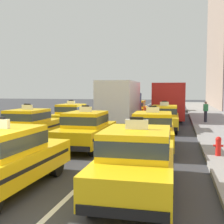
{
  "coord_description": "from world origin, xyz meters",
  "views": [
    {
      "loc": [
        4.24,
        -4.78,
        2.61
      ],
      "look_at": [
        0.15,
        12.22,
        1.3
      ],
      "focal_mm": 45.48,
      "sensor_mm": 36.0,
      "label": 1
    }
  ],
  "objects_px": {
    "taxi_center_nearest": "(2,158)",
    "fire_hydrant": "(218,145)",
    "taxi_center_fourth": "(136,109)",
    "taxi_right_second": "(153,130)",
    "box_truck_center_third": "(121,102)",
    "taxi_right_third": "(164,117)",
    "pedestrian_mid_block": "(206,112)",
    "taxi_left_third": "(72,115)",
    "taxi_right_nearest": "(137,159)",
    "bus_right_fourth": "(169,99)",
    "taxi_center_second": "(86,129)",
    "taxi_right_fifth": "(172,104)",
    "taxi_left_second": "(29,125)"
  },
  "relations": [
    {
      "from": "taxi_center_fourth",
      "to": "taxi_right_third",
      "type": "bearing_deg",
      "value": -69.65
    },
    {
      "from": "taxi_left_second",
      "to": "taxi_center_nearest",
      "type": "relative_size",
      "value": 1.0
    },
    {
      "from": "taxi_left_third",
      "to": "taxi_right_second",
      "type": "xyz_separation_m",
      "value": [
        6.38,
        -6.46,
        0.0
      ]
    },
    {
      "from": "taxi_left_second",
      "to": "box_truck_center_third",
      "type": "height_order",
      "value": "box_truck_center_third"
    },
    {
      "from": "taxi_right_second",
      "to": "fire_hydrant",
      "type": "height_order",
      "value": "taxi_right_second"
    },
    {
      "from": "taxi_right_nearest",
      "to": "taxi_right_fifth",
      "type": "bearing_deg",
      "value": 89.89
    },
    {
      "from": "taxi_left_second",
      "to": "bus_right_fourth",
      "type": "xyz_separation_m",
      "value": [
        6.49,
        14.25,
        0.94
      ]
    },
    {
      "from": "box_truck_center_third",
      "to": "bus_right_fourth",
      "type": "height_order",
      "value": "box_truck_center_third"
    },
    {
      "from": "taxi_center_second",
      "to": "taxi_right_second",
      "type": "height_order",
      "value": "same"
    },
    {
      "from": "taxi_right_fifth",
      "to": "fire_hydrant",
      "type": "height_order",
      "value": "taxi_right_fifth"
    },
    {
      "from": "taxi_right_fifth",
      "to": "box_truck_center_third",
      "type": "bearing_deg",
      "value": -101.17
    },
    {
      "from": "taxi_right_third",
      "to": "taxi_right_fifth",
      "type": "bearing_deg",
      "value": 89.98
    },
    {
      "from": "taxi_center_fourth",
      "to": "fire_hydrant",
      "type": "bearing_deg",
      "value": -70.72
    },
    {
      "from": "taxi_right_second",
      "to": "fire_hydrant",
      "type": "relative_size",
      "value": 6.34
    },
    {
      "from": "taxi_right_third",
      "to": "taxi_right_fifth",
      "type": "xyz_separation_m",
      "value": [
        0.0,
        18.32,
        0.0
      ]
    },
    {
      "from": "taxi_left_second",
      "to": "taxi_right_second",
      "type": "distance_m",
      "value": 6.39
    },
    {
      "from": "taxi_right_fifth",
      "to": "taxi_left_second",
      "type": "bearing_deg",
      "value": -105.26
    },
    {
      "from": "taxi_right_fifth",
      "to": "pedestrian_mid_block",
      "type": "distance_m",
      "value": 13.97
    },
    {
      "from": "taxi_right_second",
      "to": "taxi_right_third",
      "type": "xyz_separation_m",
      "value": [
        0.17,
        6.18,
        0.0
      ]
    },
    {
      "from": "taxi_center_nearest",
      "to": "taxi_center_fourth",
      "type": "bearing_deg",
      "value": 89.15
    },
    {
      "from": "taxi_left_second",
      "to": "taxi_center_nearest",
      "type": "height_order",
      "value": "same"
    },
    {
      "from": "taxi_left_third",
      "to": "taxi_center_second",
      "type": "relative_size",
      "value": 1.0
    },
    {
      "from": "taxi_center_nearest",
      "to": "taxi_right_second",
      "type": "bearing_deg",
      "value": 62.14
    },
    {
      "from": "box_truck_center_third",
      "to": "taxi_right_third",
      "type": "bearing_deg",
      "value": -29.85
    },
    {
      "from": "box_truck_center_third",
      "to": "pedestrian_mid_block",
      "type": "distance_m",
      "value": 6.86
    },
    {
      "from": "taxi_left_third",
      "to": "taxi_right_nearest",
      "type": "height_order",
      "value": "same"
    },
    {
      "from": "taxi_left_third",
      "to": "pedestrian_mid_block",
      "type": "relative_size",
      "value": 2.83
    },
    {
      "from": "taxi_right_third",
      "to": "taxi_right_fifth",
      "type": "relative_size",
      "value": 0.99
    },
    {
      "from": "taxi_left_second",
      "to": "taxi_left_third",
      "type": "relative_size",
      "value": 1.0
    },
    {
      "from": "bus_right_fourth",
      "to": "taxi_center_second",
      "type": "bearing_deg",
      "value": -101.54
    },
    {
      "from": "box_truck_center_third",
      "to": "taxi_right_second",
      "type": "bearing_deg",
      "value": -69.09
    },
    {
      "from": "taxi_center_nearest",
      "to": "fire_hydrant",
      "type": "distance_m",
      "value": 7.68
    },
    {
      "from": "taxi_center_second",
      "to": "pedestrian_mid_block",
      "type": "bearing_deg",
      "value": 61.41
    },
    {
      "from": "taxi_left_third",
      "to": "taxi_right_third",
      "type": "relative_size",
      "value": 1.0
    },
    {
      "from": "taxi_right_third",
      "to": "taxi_right_nearest",
      "type": "bearing_deg",
      "value": -90.27
    },
    {
      "from": "taxi_center_nearest",
      "to": "bus_right_fourth",
      "type": "xyz_separation_m",
      "value": [
        3.39,
        20.94,
        0.94
      ]
    },
    {
      "from": "taxi_center_fourth",
      "to": "taxi_right_third",
      "type": "xyz_separation_m",
      "value": [
        3.14,
        -8.47,
        0.0
      ]
    },
    {
      "from": "taxi_center_second",
      "to": "pedestrian_mid_block",
      "type": "relative_size",
      "value": 2.82
    },
    {
      "from": "taxi_center_second",
      "to": "taxi_center_fourth",
      "type": "xyz_separation_m",
      "value": [
        0.0,
        15.01,
        0.0
      ]
    },
    {
      "from": "taxi_right_third",
      "to": "fire_hydrant",
      "type": "bearing_deg",
      "value": -71.97
    },
    {
      "from": "taxi_left_third",
      "to": "bus_right_fourth",
      "type": "xyz_separation_m",
      "value": [
        6.5,
        8.28,
        0.94
      ]
    },
    {
      "from": "taxi_left_second",
      "to": "taxi_center_fourth",
      "type": "xyz_separation_m",
      "value": [
        3.4,
        14.16,
        0.0
      ]
    },
    {
      "from": "bus_right_fourth",
      "to": "pedestrian_mid_block",
      "type": "relative_size",
      "value": 6.94
    },
    {
      "from": "taxi_right_second",
      "to": "bus_right_fourth",
      "type": "height_order",
      "value": "bus_right_fourth"
    },
    {
      "from": "taxi_center_second",
      "to": "fire_hydrant",
      "type": "bearing_deg",
      "value": -9.25
    },
    {
      "from": "taxi_center_fourth",
      "to": "taxi_right_second",
      "type": "distance_m",
      "value": 14.95
    },
    {
      "from": "taxi_left_third",
      "to": "bus_right_fourth",
      "type": "height_order",
      "value": "bus_right_fourth"
    },
    {
      "from": "taxi_right_second",
      "to": "bus_right_fourth",
      "type": "xyz_separation_m",
      "value": [
        0.11,
        14.74,
        0.94
      ]
    },
    {
      "from": "taxi_center_second",
      "to": "taxi_left_third",
      "type": "bearing_deg",
      "value": 116.58
    },
    {
      "from": "pedestrian_mid_block",
      "to": "fire_hydrant",
      "type": "distance_m",
      "value": 12.13
    }
  ]
}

